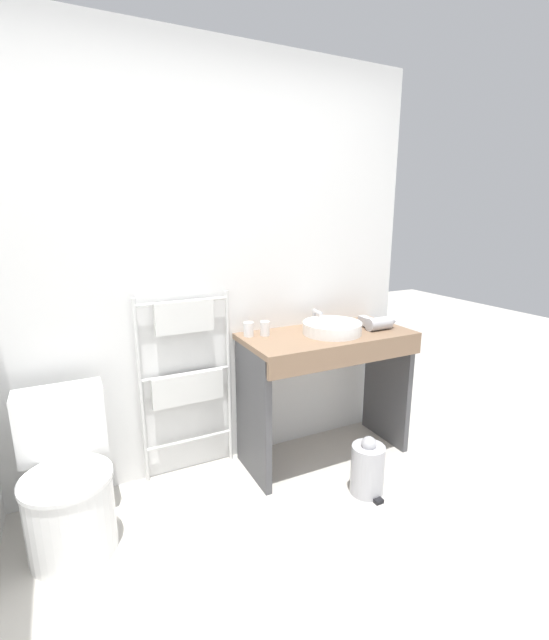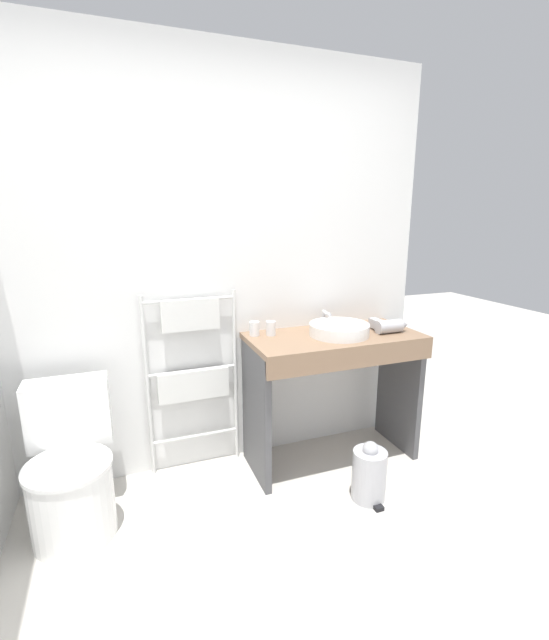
{
  "view_description": "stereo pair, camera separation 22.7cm",
  "coord_description": "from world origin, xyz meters",
  "px_view_note": "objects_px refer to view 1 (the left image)",
  "views": [
    {
      "loc": [
        -0.82,
        -0.93,
        1.59
      ],
      "look_at": [
        0.16,
        1.05,
        1.05
      ],
      "focal_mm": 24.0,
      "sensor_mm": 36.0,
      "label": 1
    },
    {
      "loc": [
        -0.61,
        -1.02,
        1.59
      ],
      "look_at": [
        0.16,
        1.05,
        1.05
      ],
      "focal_mm": 24.0,
      "sensor_mm": 36.0,
      "label": 2
    }
  ],
  "objects_px": {
    "cup_near_edge": "(265,328)",
    "hair_dryer": "(379,323)",
    "sink_basin": "(332,327)",
    "cup_near_wall": "(249,329)",
    "trash_bin": "(367,468)",
    "towel_radiator": "(187,364)",
    "toilet": "(68,487)"
  },
  "relations": [
    {
      "from": "cup_near_edge",
      "to": "sink_basin",
      "type": "bearing_deg",
      "value": -20.61
    },
    {
      "from": "sink_basin",
      "to": "cup_near_wall",
      "type": "xyz_separation_m",
      "value": [
        -0.5,
        0.18,
        0.01
      ]
    },
    {
      "from": "cup_near_edge",
      "to": "trash_bin",
      "type": "distance_m",
      "value": 1.02
    },
    {
      "from": "cup_near_edge",
      "to": "hair_dryer",
      "type": "height_order",
      "value": "cup_near_edge"
    },
    {
      "from": "towel_radiator",
      "to": "sink_basin",
      "type": "relative_size",
      "value": 3.08
    },
    {
      "from": "toilet",
      "to": "cup_near_wall",
      "type": "bearing_deg",
      "value": 13.91
    },
    {
      "from": "cup_near_wall",
      "to": "trash_bin",
      "type": "relative_size",
      "value": 0.25
    },
    {
      "from": "towel_radiator",
      "to": "trash_bin",
      "type": "height_order",
      "value": "towel_radiator"
    },
    {
      "from": "cup_near_edge",
      "to": "hair_dryer",
      "type": "xyz_separation_m",
      "value": [
        0.73,
        -0.2,
        -0.0
      ]
    },
    {
      "from": "cup_near_wall",
      "to": "sink_basin",
      "type": "bearing_deg",
      "value": -19.73
    },
    {
      "from": "toilet",
      "to": "cup_near_edge",
      "type": "height_order",
      "value": "cup_near_edge"
    },
    {
      "from": "hair_dryer",
      "to": "toilet",
      "type": "bearing_deg",
      "value": -178.78
    },
    {
      "from": "sink_basin",
      "to": "cup_near_edge",
      "type": "xyz_separation_m",
      "value": [
        -0.4,
        0.15,
        0.01
      ]
    },
    {
      "from": "sink_basin",
      "to": "toilet",
      "type": "bearing_deg",
      "value": -176.76
    },
    {
      "from": "cup_near_wall",
      "to": "cup_near_edge",
      "type": "xyz_separation_m",
      "value": [
        0.1,
        -0.03,
        0.0
      ]
    },
    {
      "from": "towel_radiator",
      "to": "sink_basin",
      "type": "height_order",
      "value": "towel_radiator"
    },
    {
      "from": "sink_basin",
      "to": "hair_dryer",
      "type": "height_order",
      "value": "hair_dryer"
    },
    {
      "from": "cup_near_wall",
      "to": "hair_dryer",
      "type": "distance_m",
      "value": 0.86
    },
    {
      "from": "cup_near_edge",
      "to": "trash_bin",
      "type": "height_order",
      "value": "cup_near_edge"
    },
    {
      "from": "toilet",
      "to": "towel_radiator",
      "type": "height_order",
      "value": "towel_radiator"
    },
    {
      "from": "hair_dryer",
      "to": "cup_near_wall",
      "type": "bearing_deg",
      "value": 164.76
    },
    {
      "from": "cup_near_edge",
      "to": "trash_bin",
      "type": "xyz_separation_m",
      "value": [
        0.38,
        -0.58,
        -0.75
      ]
    },
    {
      "from": "hair_dryer",
      "to": "sink_basin",
      "type": "bearing_deg",
      "value": 171.77
    },
    {
      "from": "sink_basin",
      "to": "cup_near_wall",
      "type": "bearing_deg",
      "value": 160.27
    },
    {
      "from": "towel_radiator",
      "to": "trash_bin",
      "type": "relative_size",
      "value": 3.19
    },
    {
      "from": "towel_radiator",
      "to": "hair_dryer",
      "type": "xyz_separation_m",
      "value": [
        1.21,
        -0.28,
        0.18
      ]
    },
    {
      "from": "sink_basin",
      "to": "trash_bin",
      "type": "distance_m",
      "value": 0.86
    },
    {
      "from": "toilet",
      "to": "trash_bin",
      "type": "distance_m",
      "value": 1.6
    },
    {
      "from": "hair_dryer",
      "to": "trash_bin",
      "type": "height_order",
      "value": "hair_dryer"
    },
    {
      "from": "toilet",
      "to": "towel_radiator",
      "type": "relative_size",
      "value": 0.66
    },
    {
      "from": "toilet",
      "to": "cup_near_edge",
      "type": "distance_m",
      "value": 1.34
    },
    {
      "from": "sink_basin",
      "to": "cup_near_edge",
      "type": "height_order",
      "value": "cup_near_edge"
    }
  ]
}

